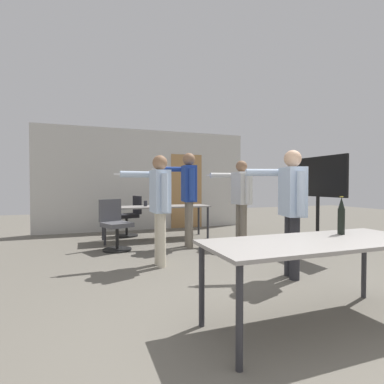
{
  "coord_description": "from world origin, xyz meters",
  "views": [
    {
      "loc": [
        -1.64,
        -1.5,
        1.22
      ],
      "look_at": [
        -0.08,
        2.76,
        1.1
      ],
      "focal_mm": 28.0,
      "sensor_mm": 36.0,
      "label": 1
    }
  ],
  "objects": [
    {
      "name": "person_center_tall",
      "position": [
        0.9,
        1.69,
        1.0
      ],
      "size": [
        0.71,
        0.74,
        1.66
      ],
      "rotation": [
        0.0,
        0.0,
        1.29
      ],
      "color": "#28282D",
      "rests_on": "ground_plane"
    },
    {
      "name": "person_far_watching",
      "position": [
        0.27,
        3.95,
        1.11
      ],
      "size": [
        0.8,
        0.68,
        1.82
      ],
      "rotation": [
        0.0,
        0.0,
        1.45
      ],
      "color": "slate",
      "rests_on": "ground_plane"
    },
    {
      "name": "back_wall",
      "position": [
        0.03,
        6.49,
        1.33
      ],
      "size": [
        5.63,
        0.12,
        2.67
      ],
      "color": "beige",
      "rests_on": "ground_plane"
    },
    {
      "name": "person_near_casual",
      "position": [
        -0.58,
        2.83,
        1.0
      ],
      "size": [
        0.76,
        0.6,
        1.65
      ],
      "rotation": [
        0.0,
        0.0,
        1.6
      ],
      "color": "beige",
      "rests_on": "ground_plane"
    },
    {
      "name": "ground_plane",
      "position": [
        0.0,
        0.0,
        0.0
      ],
      "size": [
        24.0,
        24.0,
        0.0
      ],
      "primitive_type": "plane",
      "color": "#666056"
    },
    {
      "name": "office_chair_near_pushed",
      "position": [
        -0.61,
        5.6,
        0.44
      ],
      "size": [
        0.6,
        0.54,
        0.94
      ],
      "rotation": [
        0.0,
        0.0,
        1.77
      ],
      "color": "black",
      "rests_on": "ground_plane"
    },
    {
      "name": "conference_table_near",
      "position": [
        0.25,
        0.53,
        0.67
      ],
      "size": [
        2.0,
        0.78,
        0.74
      ],
      "color": "gray",
      "rests_on": "ground_plane"
    },
    {
      "name": "person_right_polo",
      "position": [
        1.33,
        3.78,
        1.01
      ],
      "size": [
        0.77,
        0.7,
        1.69
      ],
      "rotation": [
        0.0,
        0.0,
        1.52
      ],
      "color": "slate",
      "rests_on": "ground_plane"
    },
    {
      "name": "drink_cup",
      "position": [
        -0.35,
        4.99,
        0.8
      ],
      "size": [
        0.08,
        0.08,
        0.12
      ],
      "color": "#232328",
      "rests_on": "conference_table_far"
    },
    {
      "name": "office_chair_far_right",
      "position": [
        -1.08,
        4.18,
        0.44
      ],
      "size": [
        0.62,
        0.65,
        0.93
      ],
      "rotation": [
        0.0,
        0.0,
        3.54
      ],
      "color": "black",
      "rests_on": "ground_plane"
    },
    {
      "name": "conference_table_far",
      "position": [
        -0.12,
        4.95,
        0.68
      ],
      "size": [
        2.35,
        0.68,
        0.74
      ],
      "color": "gray",
      "rests_on": "ground_plane"
    },
    {
      "name": "beer_bottle",
      "position": [
        0.68,
        0.69,
        0.91
      ],
      "size": [
        0.07,
        0.07,
        0.36
      ],
      "color": "black",
      "rests_on": "conference_table_near"
    },
    {
      "name": "tv_screen",
      "position": [
        2.27,
        2.69,
        1.1
      ],
      "size": [
        0.44,
        1.26,
        1.7
      ],
      "rotation": [
        0.0,
        0.0,
        -1.57
      ],
      "color": "black",
      "rests_on": "ground_plane"
    }
  ]
}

